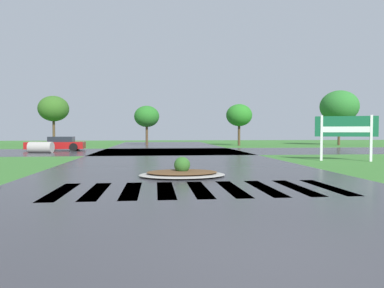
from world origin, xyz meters
The scene contains 9 objects.
ground_plane centered at (0.00, 0.00, -0.05)m, with size 120.00×120.00×0.10m, color #38722D.
asphalt_roadway centered at (0.00, 10.00, 0.00)m, with size 11.22×80.00×0.01m, color #35353A.
asphalt_cross_road centered at (0.00, 24.04, 0.00)m, with size 90.00×10.10×0.01m, color #35353A.
crosswalk_stripes centered at (0.00, 5.63, 0.00)m, with size 7.65×2.86×0.01m.
estate_billboard centered at (8.85, 13.92, 1.70)m, with size 2.94×1.17×2.42m.
median_island centered at (-0.25, 8.41, 0.13)m, with size 2.98×2.14×0.68m.
car_silver_hatch centered at (-9.14, 25.95, 0.54)m, with size 4.59×2.26×1.15m.
drainage_pipe_stack centered at (-9.51, 23.07, 0.41)m, with size 1.82×1.10×0.81m.
background_treeline centered at (-0.57, 36.28, 3.93)m, with size 45.73×6.75×6.31m.
Camera 1 is at (-1.17, -3.66, 1.54)m, focal length 32.89 mm.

